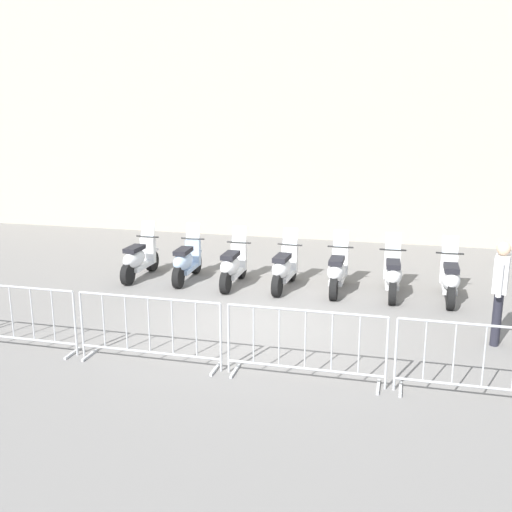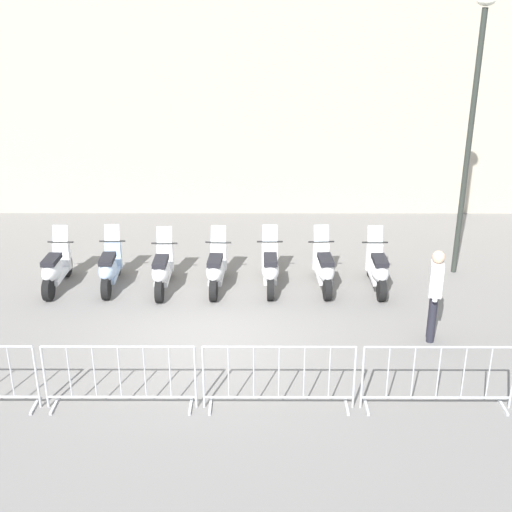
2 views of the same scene
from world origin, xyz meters
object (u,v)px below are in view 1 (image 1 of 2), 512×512
(motorcycle_0, at_px, (138,259))
(barrier_segment_3, at_px, (305,346))
(barrier_segment_2, at_px, (149,331))
(barrier_segment_4, at_px, (484,363))
(motorcycle_4, at_px, (337,272))
(motorcycle_6, at_px, (450,280))
(motorcycle_5, at_px, (392,275))
(officer_near_row_end, at_px, (500,287))
(motorcycle_3, at_px, (284,269))
(barrier_segment_1, at_px, (12,318))
(motorcycle_1, at_px, (186,262))
(motorcycle_2, at_px, (233,266))

(motorcycle_0, bearing_deg, barrier_segment_3, -49.83)
(barrier_segment_2, xyz_separation_m, barrier_segment_4, (4.73, -0.55, 0.00))
(motorcycle_4, distance_m, motorcycle_6, 2.27)
(motorcycle_0, xyz_separation_m, motorcycle_5, (5.64, -0.62, 0.00))
(motorcycle_6, xyz_separation_m, officer_near_row_end, (0.36, -2.22, 0.53))
(motorcycle_5, distance_m, barrier_segment_2, 5.56)
(motorcycle_3, distance_m, barrier_segment_1, 5.59)
(barrier_segment_2, bearing_deg, motorcycle_4, 55.24)
(motorcycle_6, bearing_deg, officer_near_row_end, -80.79)
(barrier_segment_1, bearing_deg, motorcycle_4, 36.11)
(motorcycle_5, relative_size, motorcycle_6, 1.00)
(motorcycle_6, bearing_deg, barrier_segment_2, -143.43)
(motorcycle_5, bearing_deg, barrier_segment_1, -149.98)
(motorcycle_0, bearing_deg, motorcycle_5, -6.31)
(motorcycle_1, distance_m, barrier_segment_3, 5.57)
(motorcycle_3, distance_m, motorcycle_4, 1.14)
(motorcycle_3, height_order, barrier_segment_3, motorcycle_3)
(barrier_segment_1, bearing_deg, motorcycle_5, 30.02)
(motorcycle_4, xyz_separation_m, officer_near_row_end, (2.61, -2.52, 0.53))
(motorcycle_3, bearing_deg, barrier_segment_1, -136.32)
(motorcycle_4, height_order, barrier_segment_2, motorcycle_4)
(motorcycle_1, xyz_separation_m, barrier_segment_4, (5.30, -5.02, 0.07))
(motorcycle_5, bearing_deg, motorcycle_6, -8.39)
(motorcycle_4, bearing_deg, barrier_segment_1, -143.89)
(motorcycle_3, bearing_deg, barrier_segment_3, -81.08)
(motorcycle_1, relative_size, motorcycle_3, 1.00)
(motorcycle_4, bearing_deg, motorcycle_3, 175.85)
(motorcycle_0, relative_size, barrier_segment_1, 0.75)
(motorcycle_0, distance_m, motorcycle_5, 5.68)
(motorcycle_4, distance_m, officer_near_row_end, 3.67)
(motorcycle_0, xyz_separation_m, motorcycle_3, (3.37, -0.41, 0.00))
(barrier_segment_3, xyz_separation_m, barrier_segment_4, (2.37, -0.27, 0.00))
(motorcycle_0, xyz_separation_m, barrier_segment_2, (1.70, -4.54, 0.07))
(barrier_segment_4, bearing_deg, barrier_segment_1, 173.38)
(motorcycle_2, relative_size, motorcycle_4, 1.00)
(officer_near_row_end, bearing_deg, motorcycle_2, 151.23)
(motorcycle_5, relative_size, barrier_segment_4, 0.76)
(motorcycle_2, xyz_separation_m, motorcycle_3, (1.13, -0.07, 0.00))
(motorcycle_2, distance_m, motorcycle_6, 4.54)
(barrier_segment_4, xyz_separation_m, officer_near_row_end, (0.69, 2.08, 0.45))
(motorcycle_0, relative_size, officer_near_row_end, 1.00)
(motorcycle_3, bearing_deg, barrier_segment_4, -56.85)
(barrier_segment_1, distance_m, barrier_segment_4, 7.15)
(motorcycle_2, distance_m, barrier_segment_1, 4.89)
(motorcycle_0, height_order, barrier_segment_4, motorcycle_0)
(motorcycle_2, relative_size, barrier_segment_4, 0.76)
(barrier_segment_3, relative_size, officer_near_row_end, 1.32)
(motorcycle_4, xyz_separation_m, barrier_segment_1, (-5.18, -3.78, 0.07))
(barrier_segment_1, bearing_deg, officer_near_row_end, 9.16)
(motorcycle_2, relative_size, motorcycle_5, 1.00)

